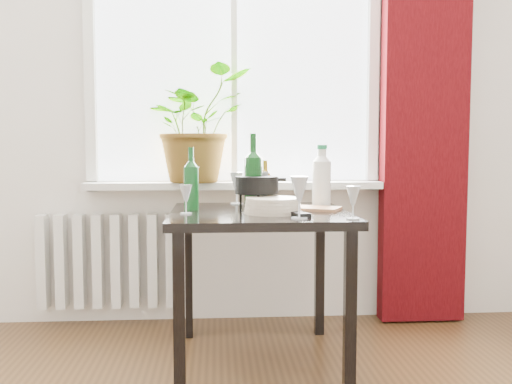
{
  "coord_description": "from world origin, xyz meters",
  "views": [
    {
      "loc": [
        -0.11,
        -1.18,
        1.05
      ],
      "look_at": [
        0.08,
        1.55,
        0.83
      ],
      "focal_mm": 40.0,
      "sensor_mm": 36.0,
      "label": 1
    }
  ],
  "objects": [
    {
      "name": "plate_stack",
      "position": [
        0.16,
        1.45,
        0.78
      ],
      "size": [
        0.29,
        0.29,
        0.07
      ],
      "primitive_type": "cylinder",
      "rotation": [
        0.0,
        0.0,
        -0.09
      ],
      "color": "beige",
      "rests_on": "table"
    },
    {
      "name": "wineglass_back_left",
      "position": [
        0.0,
        1.88,
        0.83
      ],
      "size": [
        0.1,
        0.1,
        0.18
      ],
      "primitive_type": null,
      "rotation": [
        0.0,
        0.0,
        -0.43
      ],
      "color": "silver",
      "rests_on": "table"
    },
    {
      "name": "cleaning_bottle",
      "position": [
        0.44,
        1.72,
        0.91
      ],
      "size": [
        0.12,
        0.12,
        0.33
      ],
      "primitive_type": null,
      "rotation": [
        0.0,
        0.0,
        0.28
      ],
      "color": "silver",
      "rests_on": "table"
    },
    {
      "name": "wineglass_front_left",
      "position": [
        -0.25,
        1.45,
        0.81
      ],
      "size": [
        0.07,
        0.07,
        0.14
      ],
      "primitive_type": null,
      "rotation": [
        0.0,
        0.0,
        -0.26
      ],
      "color": "silver",
      "rests_on": "table"
    },
    {
      "name": "wine_bottle_left",
      "position": [
        -0.23,
        1.63,
        0.9
      ],
      "size": [
        0.09,
        0.09,
        0.31
      ],
      "primitive_type": null,
      "rotation": [
        0.0,
        0.0,
        -0.37
      ],
      "color": "#0C4317",
      "rests_on": "table"
    },
    {
      "name": "fondue_pot",
      "position": [
        0.09,
        1.6,
        0.82
      ],
      "size": [
        0.29,
        0.26,
        0.17
      ],
      "primitive_type": null,
      "rotation": [
        0.0,
        0.0,
        0.21
      ],
      "color": "black",
      "rests_on": "table"
    },
    {
      "name": "tv_remote",
      "position": [
        0.25,
        1.34,
        0.75
      ],
      "size": [
        0.11,
        0.2,
        0.02
      ],
      "primitive_type": "cube",
      "rotation": [
        0.0,
        0.0,
        0.31
      ],
      "color": "black",
      "rests_on": "table"
    },
    {
      "name": "wine_bottle_right",
      "position": [
        0.08,
        1.63,
        0.93
      ],
      "size": [
        0.1,
        0.1,
        0.38
      ],
      "primitive_type": null,
      "rotation": [
        0.0,
        0.0,
        -0.12
      ],
      "color": "#0B3B11",
      "rests_on": "table"
    },
    {
      "name": "potted_plant",
      "position": [
        -0.22,
        2.13,
        1.18
      ],
      "size": [
        0.79,
        0.78,
        0.66
      ],
      "primitive_type": "imported",
      "rotation": [
        0.0,
        0.0,
        0.74
      ],
      "color": "#21751F",
      "rests_on": "windowsill"
    },
    {
      "name": "wineglass_back_center",
      "position": [
        0.12,
        1.69,
        0.84
      ],
      "size": [
        0.09,
        0.09,
        0.19
      ],
      "primitive_type": null,
      "rotation": [
        0.0,
        0.0,
        0.09
      ],
      "color": "#B1B9BE",
      "rests_on": "table"
    },
    {
      "name": "wineglass_front_right",
      "position": [
        0.25,
        1.25,
        0.83
      ],
      "size": [
        0.1,
        0.1,
        0.19
      ],
      "primitive_type": null,
      "rotation": [
        0.0,
        0.0,
        0.36
      ],
      "color": "silver",
      "rests_on": "table"
    },
    {
      "name": "windowsill",
      "position": [
        0.0,
        2.15,
        0.82
      ],
      "size": [
        1.72,
        0.2,
        0.04
      ],
      "color": "silver",
      "rests_on": "ground"
    },
    {
      "name": "table",
      "position": [
        0.1,
        1.55,
        0.65
      ],
      "size": [
        0.85,
        0.85,
        0.74
      ],
      "color": "black",
      "rests_on": "ground"
    },
    {
      "name": "bottle_amber",
      "position": [
        0.15,
        1.79,
        0.86
      ],
      "size": [
        0.07,
        0.07,
        0.24
      ],
      "primitive_type": null,
      "rotation": [
        0.0,
        0.0,
        0.16
      ],
      "color": "brown",
      "rests_on": "table"
    },
    {
      "name": "radiator",
      "position": [
        -0.75,
        2.18,
        0.38
      ],
      "size": [
        0.8,
        0.1,
        0.55
      ],
      "color": "silver",
      "rests_on": "ground"
    },
    {
      "name": "curtain",
      "position": [
        1.12,
        2.12,
        1.3
      ],
      "size": [
        0.5,
        0.12,
        2.56
      ],
      "color": "#330407",
      "rests_on": "ground"
    },
    {
      "name": "cutting_board",
      "position": [
        0.37,
        1.59,
        0.75
      ],
      "size": [
        0.3,
        0.26,
        0.01
      ],
      "primitive_type": "cube",
      "rotation": [
        0.0,
        0.0,
        -0.44
      ],
      "color": "#AB754D",
      "rests_on": "table"
    },
    {
      "name": "wineglass_far_right",
      "position": [
        0.48,
        1.21,
        0.81
      ],
      "size": [
        0.07,
        0.07,
        0.15
      ],
      "primitive_type": null,
      "rotation": [
        0.0,
        0.0,
        -0.07
      ],
      "color": "silver",
      "rests_on": "table"
    },
    {
      "name": "window",
      "position": [
        0.0,
        2.22,
        1.6
      ],
      "size": [
        1.72,
        0.08,
        1.62
      ],
      "color": "white",
      "rests_on": "ground"
    }
  ]
}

